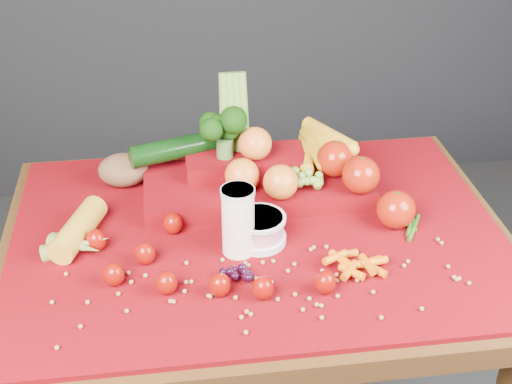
{
  "coord_description": "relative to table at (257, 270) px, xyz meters",
  "views": [
    {
      "loc": [
        -0.18,
        -1.25,
        1.65
      ],
      "look_at": [
        0.0,
        0.02,
        0.85
      ],
      "focal_mm": 50.0,
      "sensor_mm": 36.0,
      "label": 1
    }
  ],
  "objects": [
    {
      "name": "soybean_scatter",
      "position": [
        0.0,
        -0.2,
        0.11
      ],
      "size": [
        0.84,
        0.24,
        0.01
      ],
      "primitive_type": null,
      "color": "olive",
      "rests_on": "red_cloth"
    },
    {
      "name": "corn_ear",
      "position": [
        -0.38,
        -0.01,
        0.13
      ],
      "size": [
        0.23,
        0.26,
        0.06
      ],
      "rotation": [
        0.0,
        0.0,
        1.22
      ],
      "color": "gold",
      "rests_on": "red_cloth"
    },
    {
      "name": "dark_grape_cluster",
      "position": [
        -0.06,
        -0.16,
        0.12
      ],
      "size": [
        0.06,
        0.05,
        0.03
      ],
      "primitive_type": null,
      "color": "black",
      "rests_on": "red_cloth"
    },
    {
      "name": "milk_glass",
      "position": [
        -0.05,
        -0.07,
        0.19
      ],
      "size": [
        0.07,
        0.07,
        0.15
      ],
      "rotation": [
        0.0,
        0.0,
        0.07
      ],
      "color": "white",
      "rests_on": "red_cloth"
    },
    {
      "name": "potato",
      "position": [
        -0.29,
        0.24,
        0.15
      ],
      "size": [
        0.12,
        0.09,
        0.08
      ],
      "primitive_type": "ellipsoid",
      "color": "brown",
      "rests_on": "red_cloth"
    },
    {
      "name": "green_bean_pile",
      "position": [
        0.34,
        -0.01,
        0.11
      ],
      "size": [
        0.14,
        0.12,
        0.01
      ],
      "primitive_type": null,
      "color": "#295713",
      "rests_on": "red_cloth"
    },
    {
      "name": "table",
      "position": [
        0.0,
        0.0,
        0.0
      ],
      "size": [
        1.1,
        0.8,
        0.75
      ],
      "color": "#381F0C",
      "rests_on": "ground"
    },
    {
      "name": "red_cloth",
      "position": [
        0.0,
        0.0,
        0.1
      ],
      "size": [
        1.05,
        0.75,
        0.01
      ],
      "primitive_type": "cube",
      "color": "#680306",
      "rests_on": "table"
    },
    {
      "name": "produce_mound",
      "position": [
        0.05,
        0.15,
        0.17
      ],
      "size": [
        0.62,
        0.37,
        0.27
      ],
      "color": "#680306",
      "rests_on": "red_cloth"
    },
    {
      "name": "baby_carrot_pile",
      "position": [
        0.18,
        -0.14,
        0.12
      ],
      "size": [
        0.17,
        0.17,
        0.03
      ],
      "primitive_type": null,
      "color": "#D95B07",
      "rests_on": "red_cloth"
    },
    {
      "name": "yogurt_bowl",
      "position": [
        -0.0,
        -0.04,
        0.14
      ],
      "size": [
        0.11,
        0.11,
        0.06
      ],
      "rotation": [
        0.0,
        0.0,
        0.29
      ],
      "color": "silver",
      "rests_on": "red_cloth"
    },
    {
      "name": "strawberry_scatter",
      "position": [
        -0.16,
        -0.13,
        0.13
      ],
      "size": [
        0.48,
        0.28,
        0.05
      ],
      "color": "maroon",
      "rests_on": "red_cloth"
    }
  ]
}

